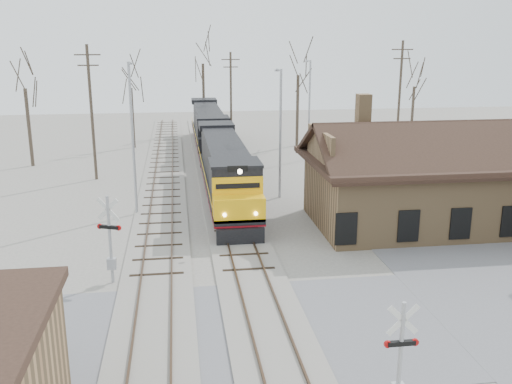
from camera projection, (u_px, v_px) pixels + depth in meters
ground at (268, 331)px, 22.45m from camera, size 140.00×140.00×0.00m
road at (268, 331)px, 22.44m from camera, size 60.00×9.00×0.03m
track_main at (231, 216)px, 36.77m from camera, size 3.40×90.00×0.24m
track_siding at (161, 219)px, 36.16m from camera, size 3.40×90.00×0.24m
depot at (430, 186)px, 34.90m from camera, size 15.20×9.31×7.90m
locomotive_lead at (226, 170)px, 39.75m from camera, size 2.90×19.41×4.31m
locomotive_trailing at (209, 128)px, 58.57m from camera, size 2.90×19.41×4.08m
crossbuck_near at (400, 363)px, 16.98m from camera, size 1.08×0.28×3.78m
crossbuck_far at (110, 243)px, 26.41m from camera, size 1.15×0.52×4.24m
streetlight_a at (132, 131)px, 36.15m from camera, size 0.25×2.04×9.78m
streetlight_b at (280, 127)px, 40.13m from camera, size 0.25×2.04×9.13m
streetlight_c at (309, 105)px, 53.11m from camera, size 0.25×2.04×9.23m
utility_pole_a at (92, 111)px, 45.17m from camera, size 2.00×0.24×10.72m
utility_pole_b at (231, 95)px, 62.61m from camera, size 2.00×0.24×9.73m
utility_pole_c at (399, 99)px, 52.37m from camera, size 2.00×0.24×10.98m
tree_a at (24, 75)px, 49.46m from camera, size 4.61×4.61×11.29m
tree_b at (130, 78)px, 58.31m from camera, size 4.14×4.14×10.15m
tree_c at (203, 52)px, 67.18m from camera, size 5.50×5.50×13.47m
tree_d at (298, 63)px, 59.04m from camera, size 4.96×4.96×12.16m
tree_e at (415, 77)px, 61.35m from camera, size 4.07×4.07×9.96m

